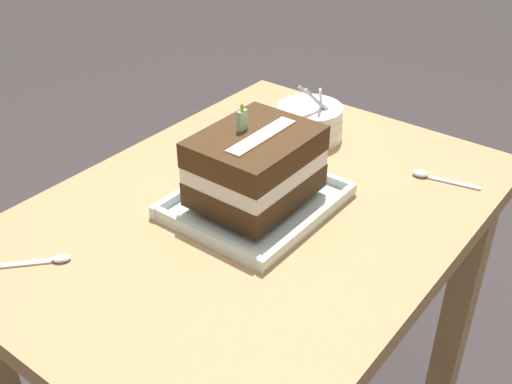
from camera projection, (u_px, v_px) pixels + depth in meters
name	position (u px, v px, depth m)	size (l,w,h in m)	color
dining_table	(255.00, 259.00, 1.17)	(0.94, 0.68, 0.70)	tan
foil_tray	(257.00, 203.00, 1.10)	(0.28, 0.25, 0.02)	silver
birthday_cake	(257.00, 165.00, 1.06)	(0.21, 0.16, 0.17)	#422A15
bowl_stack	(310.00, 122.00, 1.31)	(0.14, 0.14, 0.13)	white
serving_spoon_near_tray	(429.00, 176.00, 1.18)	(0.04, 0.13, 0.01)	silver
serving_spoon_by_bowls	(49.00, 260.00, 0.97)	(0.09, 0.09, 0.01)	silver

